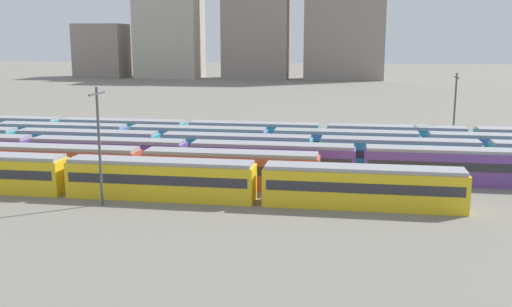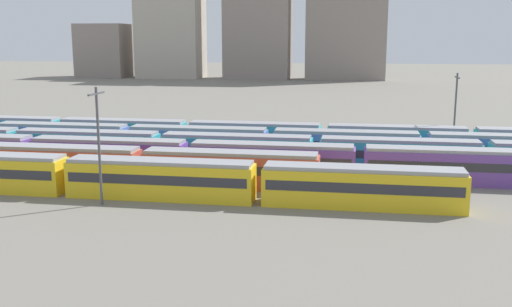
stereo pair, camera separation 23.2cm
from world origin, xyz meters
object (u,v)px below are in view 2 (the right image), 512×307
at_px(train_track_0, 67,175).
at_px(catenary_pole_2, 99,141).
at_px(catenary_pole_3, 455,108).
at_px(train_track_4, 270,143).
at_px(train_track_2, 272,160).
at_px(train_track_1, 58,163).
at_px(train_track_5, 324,138).
at_px(train_track_3, 237,150).

bearing_deg(train_track_0, catenary_pole_2, -32.05).
distance_m(train_track_0, catenary_pole_3, 50.21).
bearing_deg(train_track_4, catenary_pole_2, -117.25).
distance_m(train_track_0, train_track_4, 26.91).
relative_size(train_track_2, catenary_pole_2, 8.69).
xyz_separation_m(train_track_0, catenary_pole_2, (4.81, -3.01, 4.04)).
relative_size(train_track_1, train_track_2, 0.60).
bearing_deg(catenary_pole_3, train_track_1, -151.79).
bearing_deg(train_track_4, train_track_5, 38.54).
height_order(train_track_3, catenary_pole_2, catenary_pole_2).
bearing_deg(catenary_pole_2, train_track_5, 57.07).
bearing_deg(train_track_3, train_track_0, -131.36).
distance_m(train_track_3, catenary_pole_3, 30.44).
xyz_separation_m(train_track_0, train_track_1, (-3.74, 5.20, -0.00)).
bearing_deg(train_track_0, catenary_pole_3, 35.50).
distance_m(train_track_2, train_track_5, 16.35).
bearing_deg(train_track_0, train_track_4, 50.63).
bearing_deg(train_track_2, train_track_1, -166.96).
distance_m(train_track_1, train_track_2, 23.05).
bearing_deg(catenary_pole_2, catenary_pole_3, 41.75).
bearing_deg(catenary_pole_3, train_track_0, -144.50).
bearing_deg(catenary_pole_3, train_track_4, -160.75).
distance_m(train_track_1, catenary_pole_2, 12.52).
bearing_deg(train_track_5, train_track_4, -141.46).
relative_size(train_track_2, train_track_5, 0.83).
distance_m(train_track_1, train_track_4, 26.01).
relative_size(train_track_4, catenary_pole_3, 10.70).
bearing_deg(train_track_5, train_track_3, -133.49).
distance_m(train_track_4, catenary_pole_3, 25.39).
height_order(train_track_0, train_track_5, same).
height_order(train_track_0, train_track_4, same).
bearing_deg(catenary_pole_2, train_track_1, 136.16).
height_order(train_track_0, train_track_2, same).
relative_size(train_track_5, catenary_pole_3, 10.70).
bearing_deg(train_track_1, catenary_pole_2, -43.84).
height_order(train_track_5, catenary_pole_3, catenary_pole_3).
relative_size(train_track_3, train_track_5, 0.83).
distance_m(train_track_3, catenary_pole_2, 21.03).
xyz_separation_m(train_track_1, catenary_pole_2, (8.55, -8.21, 4.04)).
height_order(train_track_3, train_track_5, same).
xyz_separation_m(train_track_3, train_track_5, (9.86, 10.40, 0.00)).
height_order(train_track_2, catenary_pole_3, catenary_pole_3).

